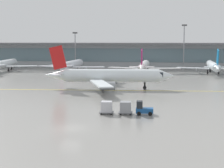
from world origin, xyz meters
The scene contains 13 objects.
ground_plane centered at (0.00, 0.00, 0.00)m, with size 400.00×400.00×0.00m, color gray.
taxiway_centreline_stripe centered at (0.75, 33.45, 0.00)m, with size 110.00×0.36×0.01m, color yellow.
terminal_concourse centered at (0.00, 93.72, 4.92)m, with size 178.63×11.00×9.60m.
gate_airplane_1 centered at (-41.34, 73.75, 2.49)m, with size 23.33×25.12×8.32m.
gate_airplane_2 centered at (-17.71, 73.34, 2.49)m, with size 23.27×25.13×8.32m.
gate_airplane_3 centered at (6.71, 71.14, 2.49)m, with size 23.35×25.09×8.32m.
gate_airplane_4 centered at (28.55, 73.34, 2.49)m, with size 23.36×25.07×8.32m.
taxiing_regional_jet centered at (0.36, 35.42, 2.96)m, with size 29.76×27.62×9.86m.
baggage_tug centered at (8.92, 9.24, 0.89)m, with size 2.65×1.70×2.10m.
cargo_dolly_lead centered at (6.27, 9.15, 1.05)m, with size 2.15×1.67×1.94m.
cargo_dolly_trailing centered at (3.39, 9.05, 1.05)m, with size 2.15×1.67×1.94m.
apron_light_mast_1 centered at (-19.46, 86.94, 7.43)m, with size 1.80×0.36×13.49m.
apron_light_mast_2 centered at (20.13, 85.39, 8.73)m, with size 1.80×0.36×16.06m.
Camera 1 is at (10.95, -43.97, 11.59)m, focal length 57.51 mm.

